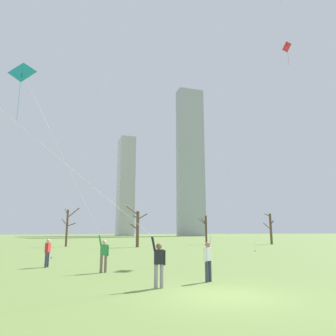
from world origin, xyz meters
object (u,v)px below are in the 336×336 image
kite_flyer_midfield_right_pink (86,196)px  distant_kite_high_overhead_red (284,62)px  bare_tree_right_of_center (137,227)px  bare_tree_rightmost (271,228)px  bare_tree_left_of_center (206,229)px  kite_flyer_foreground_right_orange (236,149)px  kite_flyer_foreground_left_teal (82,206)px  bare_tree_far_right_edge (68,226)px  bystander_watching_nearby (48,251)px

kite_flyer_midfield_right_pink → distant_kite_high_overhead_red: distant_kite_high_overhead_red is taller
kite_flyer_midfield_right_pink → bare_tree_right_of_center: size_ratio=2.13×
bare_tree_rightmost → bare_tree_left_of_center: (-9.98, 2.78, -0.14)m
bare_tree_right_of_center → bare_tree_left_of_center: (12.19, 5.25, -0.21)m
kite_flyer_midfield_right_pink → kite_flyer_foreground_right_orange: bearing=9.0°
bare_tree_right_of_center → kite_flyer_foreground_right_orange: bearing=-92.0°
kite_flyer_foreground_left_teal → distant_kite_high_overhead_red: size_ratio=0.50×
distant_kite_high_overhead_red → bare_tree_far_right_edge: distant_kite_high_overhead_red is taller
kite_flyer_foreground_right_orange → distant_kite_high_overhead_red: (13.12, 11.86, 13.49)m
bare_tree_far_right_edge → bare_tree_left_of_center: 20.94m
bare_tree_rightmost → bystander_watching_nearby: bearing=-143.6°
distant_kite_high_overhead_red → bare_tree_far_right_edge: (-20.91, 20.54, -16.82)m
kite_flyer_foreground_left_teal → bare_tree_rightmost: (30.28, 27.04, -0.83)m
kite_flyer_foreground_right_orange → bare_tree_left_of_center: (13.14, 33.08, -3.72)m
bare_tree_far_right_edge → bare_tree_rightmost: bare_tree_far_right_edge is taller
bare_tree_right_of_center → bare_tree_far_right_edge: bearing=152.4°
bare_tree_far_right_edge → bare_tree_rightmost: size_ratio=1.09×
kite_flyer_foreground_left_teal → bare_tree_right_of_center: kite_flyer_foreground_left_teal is taller
bystander_watching_nearby → bare_tree_far_right_edge: 25.73m
distant_kite_high_overhead_red → bare_tree_rightmost: size_ratio=4.47×
bystander_watching_nearby → bare_tree_far_right_edge: bare_tree_far_right_edge is taller
kite_flyer_midfield_right_pink → distant_kite_high_overhead_red: bearing=32.6°
bystander_watching_nearby → bare_tree_far_right_edge: size_ratio=0.31×
bare_tree_far_right_edge → bare_tree_left_of_center: bare_tree_far_right_edge is taller
kite_flyer_midfield_right_pink → distant_kite_high_overhead_red: 29.06m
kite_flyer_midfield_right_pink → bare_tree_rightmost: bearing=46.0°
kite_flyer_foreground_left_teal → bare_tree_right_of_center: (8.11, 24.58, -0.77)m
distant_kite_high_overhead_red → bare_tree_far_right_edge: size_ratio=4.12×
kite_flyer_midfield_right_pink → bare_tree_left_of_center: 39.83m
kite_flyer_foreground_right_orange → bare_tree_rightmost: bearing=52.7°
bystander_watching_nearby → bare_tree_left_of_center: bare_tree_left_of_center is taller
kite_flyer_foreground_left_teal → bare_tree_rightmost: kite_flyer_foreground_left_teal is taller
kite_flyer_foreground_right_orange → bare_tree_rightmost: size_ratio=4.47×
bystander_watching_nearby → distant_kite_high_overhead_red: (21.96, 5.10, 18.68)m
kite_flyer_foreground_right_orange → bare_tree_right_of_center: (0.96, 27.84, -3.51)m
kite_flyer_foreground_left_teal → bare_tree_rightmost: 40.61m
distant_kite_high_overhead_red → bare_tree_left_of_center: distant_kite_high_overhead_red is taller
kite_flyer_foreground_right_orange → kite_flyer_foreground_left_teal: kite_flyer_foreground_right_orange is taller
bystander_watching_nearby → bare_tree_rightmost: bare_tree_rightmost is taller
distant_kite_high_overhead_red → bare_tree_rightmost: distant_kite_high_overhead_red is taller
bare_tree_left_of_center → bare_tree_right_of_center: bearing=-156.7°
distant_kite_high_overhead_red → bare_tree_left_of_center: 27.33m
bare_tree_far_right_edge → kite_flyer_foreground_left_teal: bearing=-88.8°
kite_flyer_foreground_left_teal → bare_tree_rightmost: size_ratio=2.23×
bare_tree_right_of_center → kite_flyer_foreground_left_teal: bearing=-108.3°
bystander_watching_nearby → distant_kite_high_overhead_red: bearing=13.1°
bare_tree_far_right_edge → bystander_watching_nearby: bearing=-92.4°
bare_tree_left_of_center → bare_tree_far_right_edge: bearing=-178.1°
bare_tree_far_right_edge → kite_flyer_foreground_right_orange: bearing=-76.5°
bare_tree_rightmost → bare_tree_left_of_center: 10.36m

